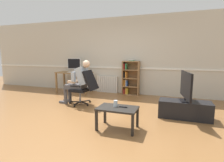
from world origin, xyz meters
TOP-DOWN VIEW (x-y plane):
  - ground_plane at (0.00, 0.00)m, footprint 18.00×18.00m
  - back_wall at (0.00, 2.65)m, footprint 12.00×0.13m
  - computer_desk at (-1.80, 2.15)m, footprint 1.31×0.57m
  - imac_monitor at (-1.84, 2.23)m, footprint 0.55×0.14m
  - keyboard at (-1.75, 2.01)m, footprint 0.44×0.12m
  - computer_mouse at (-1.50, 2.03)m, footprint 0.06×0.10m
  - bookshelf at (0.25, 2.44)m, footprint 0.58×0.29m
  - radiator at (-0.64, 2.54)m, footprint 0.79×0.08m
  - office_chair at (-0.63, 0.79)m, footprint 0.82×0.61m
  - person_seated at (-0.82, 0.80)m, footprint 0.95×0.40m
  - tv_stand at (1.93, 0.60)m, footprint 1.09×0.44m
  - tv_screen at (1.93, 0.60)m, footprint 0.25×0.92m
  - coffee_table at (0.72, -0.44)m, footprint 0.73×0.47m
  - drinking_glass at (0.67, -0.39)m, footprint 0.08×0.08m
  - spare_remote at (0.82, -0.40)m, footprint 0.15×0.04m

SIDE VIEW (x-z plane):
  - ground_plane at x=0.00m, z-range 0.00..0.00m
  - tv_stand at x=1.93m, z-range 0.00..0.38m
  - radiator at x=-0.64m, z-range 0.00..0.61m
  - coffee_table at x=0.72m, z-range 0.15..0.56m
  - spare_remote at x=0.82m, z-range 0.41..0.43m
  - drinking_glass at x=0.67m, z-range 0.41..0.53m
  - office_chair at x=-0.63m, z-range 0.04..1.01m
  - bookshelf at x=0.25m, z-range -0.03..1.19m
  - computer_desk at x=-1.80m, z-range 0.27..1.02m
  - person_seated at x=-0.82m, z-range 0.04..1.27m
  - tv_screen at x=1.93m, z-range 0.40..1.04m
  - keyboard at x=-1.75m, z-range 0.76..0.78m
  - computer_mouse at x=-1.50m, z-range 0.76..0.79m
  - imac_monitor at x=-1.84m, z-range 0.79..1.30m
  - back_wall at x=0.00m, z-range 0.00..2.70m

